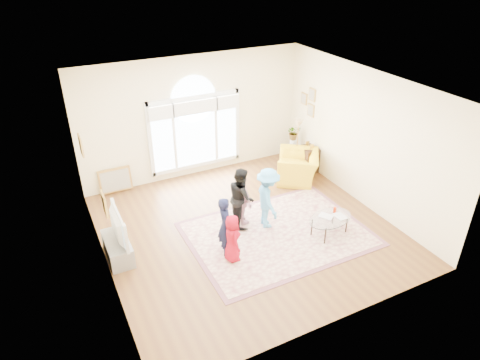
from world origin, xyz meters
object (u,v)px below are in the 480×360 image
area_rug (278,234)px  armchair (298,167)px  tv_console (118,248)px  coffee_table (330,219)px  television (114,227)px

area_rug → armchair: size_ratio=3.08×
tv_console → armchair: bearing=12.5°
armchair → tv_console: bearing=-42.3°
area_rug → coffee_table: (0.99, -0.49, 0.39)m
area_rug → television: 3.42m
area_rug → tv_console: size_ratio=3.60×
area_rug → television: bearing=166.6°
television → armchair: size_ratio=0.95×
television → area_rug: bearing=-13.4°
area_rug → television: (-3.25, 0.78, 0.73)m
coffee_table → armchair: armchair is taller
armchair → area_rug: bearing=-7.4°
area_rug → television: size_ratio=3.25×
coffee_table → armchair: (0.75, 2.37, -0.02)m
television → coffee_table: 4.43m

